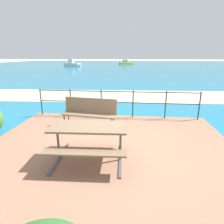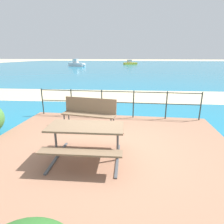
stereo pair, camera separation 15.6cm
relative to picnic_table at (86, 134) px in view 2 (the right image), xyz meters
The scene contains 9 objects.
ground_plane 1.01m from the picnic_table, 60.93° to the left, with size 240.00×240.00×0.00m, color beige.
patio_paving 0.99m from the picnic_table, 60.93° to the left, with size 6.40×5.20×0.06m, color #996B51.
sea_water 40.67m from the picnic_table, 89.48° to the left, with size 90.00×90.00×0.01m, color teal.
beach_strip 7.30m from the picnic_table, 87.08° to the left, with size 54.00×3.51×0.01m, color beige.
picnic_table is the anchor object (origin of this frame).
park_bench 1.96m from the picnic_table, 101.92° to the left, with size 1.76×0.66×0.94m.
railing_fence 3.11m from the picnic_table, 83.16° to the left, with size 5.94×0.04×1.02m.
boat_mid 48.17m from the picnic_table, 90.91° to the left, with size 3.99×2.89×1.24m.
boat_far 39.52m from the picnic_table, 107.91° to the left, with size 4.75×3.38×1.63m.
Camera 2 is at (0.67, -4.29, 2.28)m, focal length 30.01 mm.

